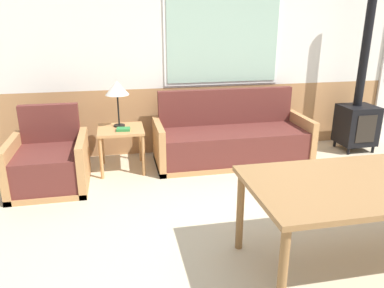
# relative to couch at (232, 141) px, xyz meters

# --- Properties ---
(ground_plane) EXTENTS (16.00, 16.00, 0.00)m
(ground_plane) POSITION_rel_couch_xyz_m (0.02, -2.06, -0.28)
(ground_plane) COLOR beige
(wall_back) EXTENTS (7.20, 0.09, 2.70)m
(wall_back) POSITION_rel_couch_xyz_m (0.02, 0.57, 1.09)
(wall_back) COLOR #AD7A4C
(wall_back) RESTS_ON ground_plane
(couch) EXTENTS (2.01, 0.77, 0.92)m
(couch) POSITION_rel_couch_xyz_m (0.00, 0.00, 0.00)
(couch) COLOR #B27F4C
(couch) RESTS_ON ground_plane
(armchair) EXTENTS (0.82, 0.83, 0.88)m
(armchair) POSITION_rel_couch_xyz_m (-2.24, -0.36, -0.01)
(armchair) COLOR #B27F4C
(armchair) RESTS_ON ground_plane
(side_table) EXTENTS (0.55, 0.55, 0.54)m
(side_table) POSITION_rel_couch_xyz_m (-1.43, -0.01, 0.18)
(side_table) COLOR #B27F4C
(side_table) RESTS_ON ground_plane
(table_lamp) EXTENTS (0.29, 0.29, 0.56)m
(table_lamp) POSITION_rel_couch_xyz_m (-1.44, 0.09, 0.73)
(table_lamp) COLOR black
(table_lamp) RESTS_ON side_table
(book_stack) EXTENTS (0.17, 0.14, 0.03)m
(book_stack) POSITION_rel_couch_xyz_m (-1.40, -0.10, 0.28)
(book_stack) COLOR #2D7F3D
(book_stack) RESTS_ON side_table
(dining_table) EXTENTS (2.01, 0.93, 0.72)m
(dining_table) POSITION_rel_couch_xyz_m (0.41, -2.33, 0.38)
(dining_table) COLOR olive
(dining_table) RESTS_ON ground_plane
(wood_stove) EXTENTS (0.48, 0.45, 2.34)m
(wood_stove) POSITION_rel_couch_xyz_m (1.88, 0.09, 0.28)
(wood_stove) COLOR black
(wood_stove) RESTS_ON ground_plane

